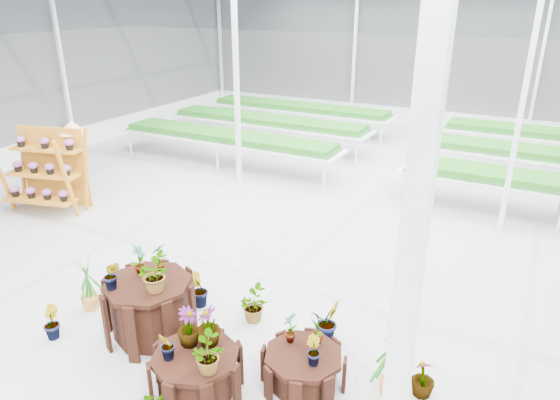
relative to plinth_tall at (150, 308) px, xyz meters
The scene contains 10 objects.
ground_plane 1.89m from the plinth_tall, 65.08° to the left, with size 24.00×24.00×0.00m, color gray.
greenhouse_shell 2.61m from the plinth_tall, 65.08° to the left, with size 18.00×24.00×4.50m, color white, non-canonical shape.
steel_frame 2.61m from the plinth_tall, 65.08° to the left, with size 18.00×24.00×4.50m, color silver, non-canonical shape.
nursery_benches 8.91m from the plinth_tall, 84.98° to the left, with size 16.00×7.00×0.84m, color silver, non-canonical shape.
plinth_tall is the anchor object (origin of this frame).
plinth_mid 1.35m from the plinth_tall, 26.57° to the right, with size 1.03×1.03×0.54m, color black.
plinth_low 2.21m from the plinth_tall, ahead, with size 0.95×0.95×0.43m, color black.
shelf_rack 5.35m from the plinth_tall, 155.01° to the left, with size 1.63×0.86×1.72m, color #AD6A18, non-canonical shape.
bird_table 5.47m from the plinth_tall, 147.57° to the left, with size 0.44×0.44×1.84m, color tan, non-canonical shape.
nursery_plants 1.12m from the plinth_tall, ahead, with size 5.05×2.85×1.29m.
Camera 1 is at (3.36, -5.79, 4.20)m, focal length 32.00 mm.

